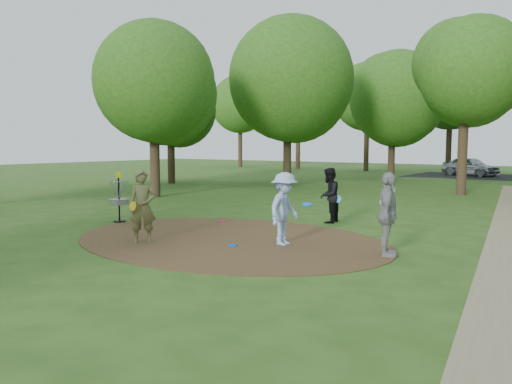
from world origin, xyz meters
The scene contains 11 objects.
ground centered at (0.00, 0.00, 0.00)m, with size 100.00×100.00×0.00m, color #2D5119.
dirt_clearing centered at (0.00, 0.00, 0.01)m, with size 8.40×8.40×0.02m, color #47301C.
player_observer_with_disc centered at (-1.39, -1.53, 0.88)m, with size 0.75×0.75×1.76m.
player_throwing_with_disc centered at (1.50, 0.26, 0.86)m, with size 1.08×1.15×1.72m.
player_walking_with_disc centered at (0.80, 3.87, 0.83)m, with size 0.76×0.88×1.67m.
player_waiting_with_disc centered at (3.92, 0.48, 0.90)m, with size 0.74×1.13×1.79m.
disc_ground_blue centered at (0.62, -0.59, 0.03)m, with size 0.22×0.22×0.02m, color blue.
disc_ground_red centered at (-1.86, 2.05, 0.03)m, with size 0.22×0.22×0.02m, color #E0164C.
car_left centered at (-0.91, 30.18, 0.71)m, with size 1.68×4.17×1.42m, color #B1B4B9.
disc_golf_basket centered at (-4.50, 0.30, 0.87)m, with size 0.63×0.63×1.54m.
tree_ring centered at (-0.18, 9.43, 5.20)m, with size 36.99×45.69×9.02m.
Camera 1 is at (7.69, -9.58, 2.38)m, focal length 35.00 mm.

